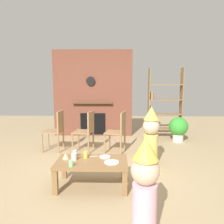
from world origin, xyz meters
TOP-DOWN VIEW (x-y plane):
  - ground_plane at (0.00, 0.00)m, footprint 12.00×12.00m
  - brick_fireplace_feature at (-0.44, 2.60)m, footprint 2.20×0.28m
  - bookshelf at (1.49, 2.40)m, footprint 0.90×0.28m
  - coffee_table at (-0.13, -0.46)m, footprint 1.04×0.61m
  - paper_cup_near_left at (-0.23, -0.36)m, footprint 0.06×0.06m
  - paper_cup_near_right at (-0.41, -0.29)m, footprint 0.06×0.06m
  - paper_cup_center at (-0.39, -0.46)m, footprint 0.08×0.08m
  - paper_cup_far_left at (-0.39, -0.69)m, footprint 0.06×0.06m
  - paper_plate_front at (0.06, -0.31)m, footprint 0.17×0.17m
  - paper_plate_rear at (0.17, -0.53)m, footprint 0.21×0.21m
  - birthday_cake_slice at (-0.53, -0.39)m, footprint 0.10×0.10m
  - table_fork at (-0.13, -0.28)m, footprint 0.15×0.04m
  - child_with_cone_hat at (0.52, -1.49)m, footprint 0.29×0.29m
  - child_in_pink at (0.86, 0.37)m, footprint 0.30×0.30m
  - dining_chair_left at (-1.10, 1.18)m, footprint 0.42×0.42m
  - dining_chair_middle at (-0.42, 1.13)m, footprint 0.47×0.47m
  - dining_chair_right at (0.29, 1.09)m, footprint 0.49×0.49m
  - potted_plant_tall at (1.81, 1.96)m, footprint 0.48×0.48m

SIDE VIEW (x-z plane):
  - ground_plane at x=0.00m, z-range 0.00..0.00m
  - coffee_table at x=-0.13m, z-range 0.13..0.53m
  - potted_plant_tall at x=1.81m, z-range 0.05..0.68m
  - table_fork at x=-0.13m, z-range 0.39..0.40m
  - paper_plate_front at x=0.06m, z-range 0.39..0.40m
  - paper_plate_rear at x=0.17m, z-range 0.39..0.40m
  - birthday_cake_slice at x=-0.53m, z-range 0.39..0.48m
  - paper_cup_far_left at x=-0.39m, z-range 0.39..0.48m
  - paper_cup_near_right at x=-0.41m, z-range 0.39..0.49m
  - paper_cup_center at x=-0.39m, z-range 0.39..0.50m
  - paper_cup_near_left at x=-0.23m, z-range 0.39..0.50m
  - dining_chair_left at x=-1.10m, z-range 0.06..0.96m
  - dining_chair_middle at x=-0.42m, z-range 0.06..0.96m
  - dining_chair_right at x=0.29m, z-range 0.06..0.96m
  - child_with_cone_hat at x=0.52m, z-range 0.03..1.06m
  - child_in_pink at x=0.86m, z-range 0.03..1.13m
  - bookshelf at x=1.49m, z-range -0.08..1.82m
  - brick_fireplace_feature at x=-0.44m, z-range -0.01..2.39m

